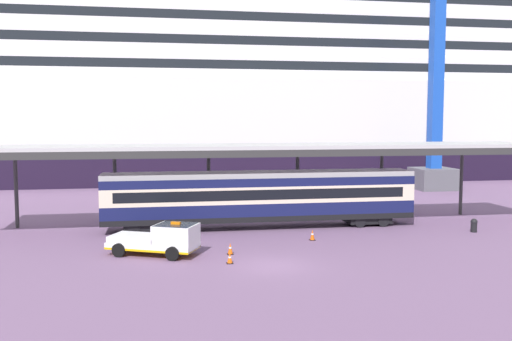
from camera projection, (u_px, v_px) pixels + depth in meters
The scene contains 10 objects.
ground_plane at pixel (273, 266), 30.61m from camera, with size 400.00×400.00×0.00m, color slate.
cruise_ship at pixel (277, 86), 79.02m from camera, with size 127.44×22.19×38.23m.
platform_canopy at pixel (259, 148), 41.34m from camera, with size 41.97×5.84×6.06m.
train_carriage at pixel (260, 196), 41.23m from camera, with size 22.50×2.81×4.11m.
service_truck at pixel (161, 239), 32.92m from camera, with size 5.57×4.02×2.02m.
traffic_cone_near at pixel (230, 258), 31.12m from camera, with size 0.36×0.36×0.61m.
traffic_cone_mid at pixel (312, 235), 37.12m from camera, with size 0.36×0.36×0.72m.
traffic_cone_far at pixel (230, 249), 33.22m from camera, with size 0.36×0.36×0.69m.
dockside_crane at pixel (441, 29), 63.02m from camera, with size 14.15×4.40×54.57m.
quay_bollard at pixel (474, 225), 39.82m from camera, with size 0.48×0.48×0.96m.
Camera 1 is at (-6.00, -29.44, 7.86)m, focal length 39.88 mm.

